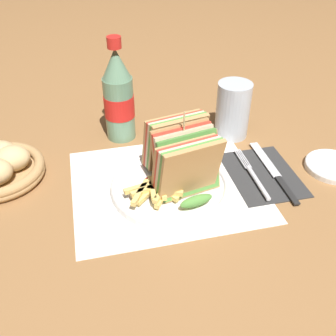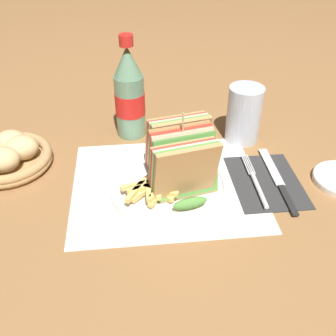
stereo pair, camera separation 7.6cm
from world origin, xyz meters
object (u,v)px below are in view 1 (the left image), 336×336
at_px(club_sandwich, 182,157).
at_px(side_saucer, 333,166).
at_px(plate_main, 170,186).
at_px(fork, 255,178).
at_px(glass_near, 232,113).
at_px(knife, 274,171).
at_px(coke_bottle_near, 119,97).

relative_size(club_sandwich, side_saucer, 1.71).
height_order(plate_main, side_saucer, plate_main).
distance_m(fork, side_saucer, 0.18).
relative_size(fork, glass_near, 1.33).
height_order(club_sandwich, side_saucer, club_sandwich).
distance_m(plate_main, knife, 0.22).
xyz_separation_m(plate_main, glass_near, (0.19, 0.17, 0.05)).
distance_m(plate_main, club_sandwich, 0.07).
xyz_separation_m(fork, coke_bottle_near, (-0.24, 0.23, 0.09)).
xyz_separation_m(plate_main, coke_bottle_near, (-0.07, 0.22, 0.09)).
xyz_separation_m(plate_main, club_sandwich, (0.02, 0.00, 0.06)).
bearing_deg(fork, club_sandwich, 175.65).
distance_m(knife, side_saucer, 0.13).
relative_size(club_sandwich, fork, 1.12).
relative_size(knife, coke_bottle_near, 0.91).
bearing_deg(club_sandwich, side_saucer, -1.92).
height_order(plate_main, club_sandwich, club_sandwich).
xyz_separation_m(coke_bottle_near, side_saucer, (0.41, -0.23, -0.09)).
xyz_separation_m(glass_near, side_saucer, (0.16, -0.18, -0.05)).
bearing_deg(glass_near, fork, -94.75).
bearing_deg(side_saucer, fork, -179.18).
height_order(glass_near, side_saucer, glass_near).
bearing_deg(coke_bottle_near, knife, -37.38).
distance_m(fork, coke_bottle_near, 0.35).
relative_size(coke_bottle_near, side_saucer, 2.07).
xyz_separation_m(club_sandwich, side_saucer, (0.32, -0.01, -0.07)).
relative_size(knife, glass_near, 1.64).
bearing_deg(club_sandwich, knife, 0.21).
bearing_deg(knife, glass_near, 101.75).
distance_m(knife, glass_near, 0.18).
relative_size(plate_main, club_sandwich, 1.19).
bearing_deg(plate_main, fork, -3.66).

